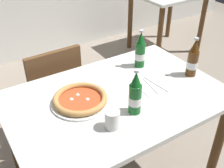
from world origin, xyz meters
name	(u,v)px	position (x,y,z in m)	size (l,w,h in m)	color
dining_table_main	(117,112)	(0.00, 0.00, 0.64)	(1.20, 0.80, 0.75)	silver
chair_behind_table	(52,91)	(-0.17, 0.61, 0.48)	(0.41, 0.41, 0.85)	brown
dining_table_background	(167,5)	(1.67, 1.44, 0.59)	(0.80, 0.70, 0.75)	silver
pizza_margherita_near	(80,100)	(-0.20, 0.05, 0.77)	(0.31, 0.31, 0.04)	white
beer_bottle_left	(140,52)	(0.31, 0.20, 0.85)	(0.07, 0.07, 0.25)	#14591E
beer_bottle_center	(135,95)	(0.00, -0.16, 0.85)	(0.07, 0.07, 0.25)	#14591E
beer_bottle_right	(193,60)	(0.51, -0.06, 0.85)	(0.07, 0.07, 0.25)	#512D0F
napkin_with_cutlery	(154,85)	(0.23, -0.03, 0.75)	(0.19, 0.19, 0.01)	white
paper_cup	(112,119)	(-0.16, -0.20, 0.80)	(0.07, 0.07, 0.10)	white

